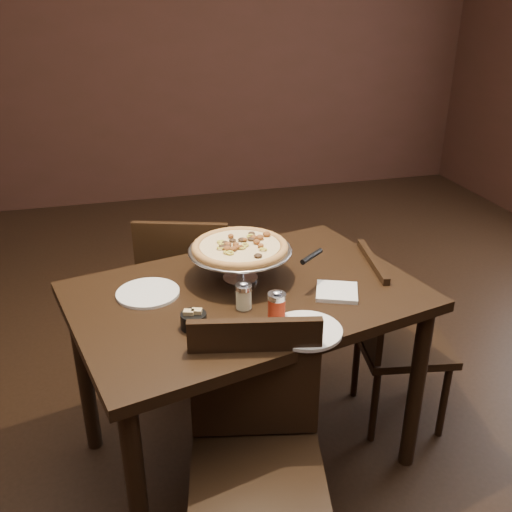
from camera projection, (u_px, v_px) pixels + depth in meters
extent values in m
cube|color=black|center=(254.00, 460.00, 2.44)|extent=(6.00, 7.00, 0.02)
cube|color=#331C13|center=(151.00, 43.00, 4.92)|extent=(6.00, 0.02, 2.80)
cube|color=black|center=(247.00, 296.00, 2.14)|extent=(1.43, 1.11, 0.04)
cylinder|color=black|center=(138.00, 499.00, 1.77)|extent=(0.06, 0.06, 0.75)
cylinder|color=black|center=(416.00, 390.00, 2.26)|extent=(0.06, 0.06, 0.75)
cylinder|color=black|center=(85.00, 375.00, 2.35)|extent=(0.06, 0.06, 0.75)
cylinder|color=black|center=(316.00, 309.00, 2.83)|extent=(0.06, 0.06, 0.75)
cylinder|color=silver|center=(240.00, 278.00, 2.22)|extent=(0.14, 0.14, 0.01)
cylinder|color=silver|center=(240.00, 265.00, 2.20)|extent=(0.03, 0.03, 0.11)
cylinder|color=silver|center=(240.00, 251.00, 2.17)|extent=(0.10, 0.10, 0.01)
cylinder|color=#A2A3A8|center=(240.00, 250.00, 2.17)|extent=(0.39, 0.39, 0.01)
torus|color=#A2A3A8|center=(240.00, 250.00, 2.17)|extent=(0.40, 0.40, 0.01)
cylinder|color=brown|center=(240.00, 248.00, 2.17)|extent=(0.36, 0.36, 0.01)
torus|color=brown|center=(240.00, 247.00, 2.17)|extent=(0.37, 0.37, 0.03)
cylinder|color=tan|center=(240.00, 246.00, 2.16)|extent=(0.31, 0.31, 0.01)
cylinder|color=beige|center=(244.00, 299.00, 2.01)|extent=(0.05, 0.05, 0.07)
cylinder|color=silver|center=(244.00, 287.00, 1.99)|extent=(0.06, 0.06, 0.02)
ellipsoid|color=silver|center=(244.00, 283.00, 1.98)|extent=(0.03, 0.03, 0.01)
cylinder|color=maroon|center=(277.00, 309.00, 1.93)|extent=(0.06, 0.06, 0.08)
cylinder|color=silver|center=(277.00, 296.00, 1.91)|extent=(0.06, 0.06, 0.02)
ellipsoid|color=silver|center=(277.00, 292.00, 1.91)|extent=(0.03, 0.03, 0.01)
cylinder|color=black|center=(194.00, 321.00, 1.89)|extent=(0.09, 0.09, 0.05)
cube|color=tan|center=(189.00, 318.00, 1.88)|extent=(0.04, 0.03, 0.06)
cube|color=tan|center=(197.00, 317.00, 1.89)|extent=(0.04, 0.03, 0.06)
cube|color=silver|center=(337.00, 292.00, 2.11)|extent=(0.20, 0.20, 0.02)
cylinder|color=white|center=(148.00, 293.00, 2.11)|extent=(0.23, 0.23, 0.01)
cylinder|color=white|center=(306.00, 330.00, 1.87)|extent=(0.24, 0.24, 0.01)
cone|color=silver|center=(312.00, 257.00, 2.10)|extent=(0.18, 0.18, 0.00)
cylinder|color=black|center=(312.00, 256.00, 2.10)|extent=(0.12, 0.11, 0.03)
cube|color=black|center=(192.00, 297.00, 2.83)|extent=(0.53, 0.53, 0.04)
cube|color=black|center=(182.00, 268.00, 2.56)|extent=(0.41, 0.16, 0.44)
cylinder|color=black|center=(230.00, 319.00, 3.07)|extent=(0.04, 0.04, 0.41)
cylinder|color=black|center=(168.00, 317.00, 3.09)|extent=(0.04, 0.04, 0.41)
cylinder|color=black|center=(223.00, 355.00, 2.77)|extent=(0.04, 0.04, 0.41)
cylinder|color=black|center=(154.00, 353.00, 2.78)|extent=(0.04, 0.04, 0.41)
cube|color=black|center=(258.00, 482.00, 1.77)|extent=(0.50, 0.50, 0.04)
cube|color=black|center=(255.00, 379.00, 1.83)|extent=(0.42, 0.12, 0.44)
cylinder|color=black|center=(207.00, 493.00, 2.01)|extent=(0.04, 0.04, 0.41)
cylinder|color=black|center=(303.00, 490.00, 2.02)|extent=(0.04, 0.04, 0.41)
cube|color=black|center=(403.00, 344.00, 2.52)|extent=(0.44, 0.44, 0.04)
cube|color=black|center=(369.00, 301.00, 2.41)|extent=(0.09, 0.38, 0.40)
cylinder|color=black|center=(444.00, 401.00, 2.49)|extent=(0.03, 0.03, 0.37)
cylinder|color=black|center=(419.00, 360.00, 2.76)|extent=(0.03, 0.03, 0.37)
cylinder|color=black|center=(374.00, 406.00, 2.46)|extent=(0.03, 0.03, 0.37)
cylinder|color=black|center=(356.00, 363.00, 2.74)|extent=(0.03, 0.03, 0.37)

